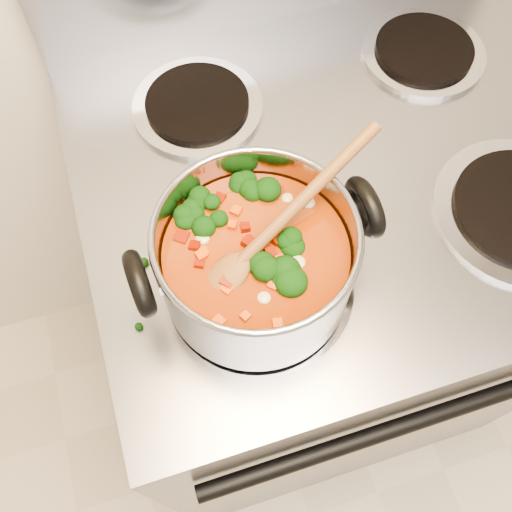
% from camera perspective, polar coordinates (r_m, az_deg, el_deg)
% --- Properties ---
extents(electric_range, '(0.79, 0.71, 1.08)m').
position_cam_1_polar(electric_range, '(1.24, 6.33, -2.91)').
color(electric_range, gray).
rests_on(electric_range, ground).
extents(stockpot, '(0.29, 0.23, 0.14)m').
position_cam_1_polar(stockpot, '(0.66, 0.11, -0.52)').
color(stockpot, '#98989F').
rests_on(stockpot, electric_range).
extents(wooden_spoon, '(0.25, 0.14, 0.09)m').
position_cam_1_polar(wooden_spoon, '(0.63, 0.92, 1.90)').
color(wooden_spoon, brown).
rests_on(wooden_spoon, stockpot).
extents(cooktop_crumbs, '(0.32, 0.18, 0.01)m').
position_cam_1_polar(cooktop_crumbs, '(0.72, -9.70, -5.57)').
color(cooktop_crumbs, black).
rests_on(cooktop_crumbs, electric_range).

